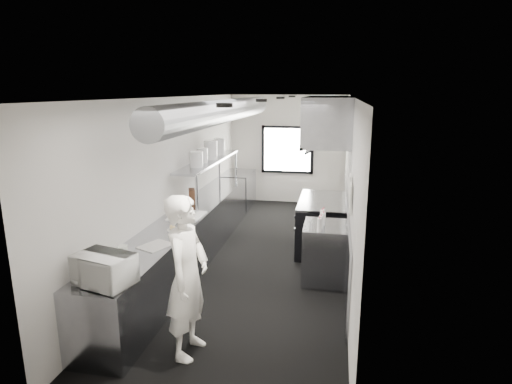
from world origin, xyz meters
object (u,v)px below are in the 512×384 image
at_px(plate_stack_b, 202,155).
at_px(squeeze_bottle_e, 324,214).
at_px(line_cook, 187,277).
at_px(plate_stack_c, 211,150).
at_px(microwave, 104,269).
at_px(knife_block, 192,196).
at_px(prep_counter, 188,239).
at_px(deli_tub_b, 114,260).
at_px(deli_tub_a, 123,249).
at_px(plate_stack_a, 196,159).
at_px(small_plate, 172,230).
at_px(bottle_station, 324,253).
at_px(squeeze_bottle_a, 319,225).
at_px(squeeze_bottle_c, 323,219).
at_px(far_work_table, 238,190).
at_px(pass_shelf, 210,162).
at_px(exhaust_hood, 328,120).
at_px(plate_stack_d, 219,146).
at_px(squeeze_bottle_b, 321,222).
at_px(range, 321,224).
at_px(cutting_board, 187,216).
at_px(squeeze_bottle_d, 322,216).

distance_m(plate_stack_b, squeeze_bottle_e, 2.65).
height_order(line_cook, plate_stack_c, plate_stack_c).
height_order(microwave, knife_block, microwave).
height_order(prep_counter, deli_tub_b, deli_tub_b).
relative_size(deli_tub_b, squeeze_bottle_e, 0.76).
distance_m(deli_tub_a, plate_stack_a, 2.63).
height_order(small_plate, squeeze_bottle_e, squeeze_bottle_e).
distance_m(bottle_station, squeeze_bottle_a, 0.65).
distance_m(plate_stack_b, squeeze_bottle_c, 2.80).
distance_m(bottle_station, far_work_table, 4.53).
bearing_deg(pass_shelf, knife_block, -97.55).
distance_m(exhaust_hood, plate_stack_a, 2.44).
distance_m(exhaust_hood, far_work_table, 3.88).
distance_m(far_work_table, deli_tub_a, 5.58).
relative_size(line_cook, plate_stack_d, 5.21).
height_order(bottle_station, squeeze_bottle_b, squeeze_bottle_b).
relative_size(prep_counter, range, 3.75).
distance_m(exhaust_hood, plate_stack_b, 2.42).
bearing_deg(prep_counter, cutting_board, -70.81).
bearing_deg(knife_block, exhaust_hood, -9.75).
relative_size(far_work_table, squeeze_bottle_e, 7.17).
distance_m(plate_stack_a, squeeze_bottle_c, 2.56).
distance_m(pass_shelf, plate_stack_a, 0.85).
height_order(microwave, cutting_board, microwave).
bearing_deg(plate_stack_c, exhaust_hood, -8.99).
distance_m(exhaust_hood, squeeze_bottle_c, 1.98).
distance_m(cutting_board, squeeze_bottle_e, 2.22).
distance_m(cutting_board, squeeze_bottle_b, 2.19).
distance_m(pass_shelf, line_cook, 4.06).
bearing_deg(small_plate, deli_tub_b, -99.89).
height_order(prep_counter, line_cook, line_cook).
distance_m(bottle_station, knife_block, 2.67).
relative_size(microwave, cutting_board, 0.89).
height_order(plate_stack_c, squeeze_bottle_a, plate_stack_c).
bearing_deg(far_work_table, squeeze_bottle_a, -62.31).
height_order(exhaust_hood, bottle_station, exhaust_hood).
relative_size(range, deli_tub_a, 11.85).
relative_size(exhaust_hood, plate_stack_d, 6.23).
bearing_deg(plate_stack_c, squeeze_bottle_e, -32.09).
relative_size(deli_tub_b, squeeze_bottle_d, 0.68).
distance_m(prep_counter, squeeze_bottle_b, 2.33).
xyz_separation_m(pass_shelf, microwave, (0.10, -4.21, -0.47)).
height_order(bottle_station, plate_stack_b, plate_stack_b).
height_order(prep_counter, plate_stack_d, plate_stack_d).
bearing_deg(deli_tub_b, prep_counter, 86.62).
bearing_deg(small_plate, plate_stack_b, 94.89).
xyz_separation_m(pass_shelf, plate_stack_a, (0.01, -0.84, 0.17)).
distance_m(squeeze_bottle_a, squeeze_bottle_c, 0.33).
bearing_deg(prep_counter, small_plate, -83.87).
distance_m(exhaust_hood, deli_tub_a, 4.16).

